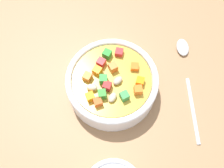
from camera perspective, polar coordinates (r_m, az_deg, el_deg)
ground_plane at (r=54.96cm, az=0.00°, el=-1.46°), size 140.00×140.00×2.00cm
soup_bowl_main at (r=51.50cm, az=-0.01°, el=0.10°), size 16.25×16.25×6.04cm
spoon at (r=56.92cm, az=14.46°, el=2.50°), size 12.18×18.82×1.03cm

